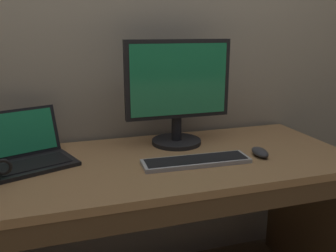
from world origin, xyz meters
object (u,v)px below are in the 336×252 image
object	(u,v)px
wired_keyboard	(196,161)
computer_mouse	(260,152)
external_monitor	(178,90)
laptop_black	(28,153)

from	to	relation	value
wired_keyboard	computer_mouse	bearing A→B (deg)	-0.05
external_monitor	laptop_black	bearing A→B (deg)	-175.15
computer_mouse	wired_keyboard	bearing A→B (deg)	-173.00
laptop_black	wired_keyboard	xyz separation A→B (m)	(0.64, -0.20, -0.04)
laptop_black	wired_keyboard	distance (m)	0.68
external_monitor	computer_mouse	xyz separation A→B (m)	(0.29, -0.26, -0.24)
wired_keyboard	computer_mouse	xyz separation A→B (m)	(0.29, -0.00, 0.01)
external_monitor	computer_mouse	world-z (taller)	external_monitor
wired_keyboard	computer_mouse	world-z (taller)	computer_mouse
laptop_black	wired_keyboard	bearing A→B (deg)	-17.23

